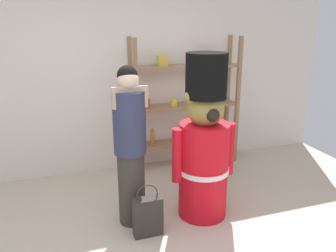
{
  "coord_description": "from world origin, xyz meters",
  "views": [
    {
      "loc": [
        -0.69,
        -2.28,
        1.97
      ],
      "look_at": [
        0.32,
        0.71,
        1.0
      ],
      "focal_mm": 36.57,
      "sensor_mm": 36.0,
      "label": 1
    }
  ],
  "objects_px": {
    "person_shopper": "(130,145)",
    "teddy_bear_guard": "(204,146)",
    "merchandise_shelf": "(186,103)",
    "shopping_bag": "(148,216)"
  },
  "relations": [
    {
      "from": "person_shopper",
      "to": "teddy_bear_guard",
      "type": "bearing_deg",
      "value": -7.58
    },
    {
      "from": "merchandise_shelf",
      "to": "shopping_bag",
      "type": "height_order",
      "value": "merchandise_shelf"
    },
    {
      "from": "teddy_bear_guard",
      "to": "shopping_bag",
      "type": "relative_size",
      "value": 3.2
    },
    {
      "from": "person_shopper",
      "to": "shopping_bag",
      "type": "bearing_deg",
      "value": -72.8
    },
    {
      "from": "merchandise_shelf",
      "to": "person_shopper",
      "type": "relative_size",
      "value": 1.12
    },
    {
      "from": "merchandise_shelf",
      "to": "teddy_bear_guard",
      "type": "bearing_deg",
      "value": -103.72
    },
    {
      "from": "person_shopper",
      "to": "shopping_bag",
      "type": "xyz_separation_m",
      "value": [
        0.09,
        -0.28,
        -0.63
      ]
    },
    {
      "from": "teddy_bear_guard",
      "to": "shopping_bag",
      "type": "height_order",
      "value": "teddy_bear_guard"
    },
    {
      "from": "person_shopper",
      "to": "shopping_bag",
      "type": "relative_size",
      "value": 3.01
    },
    {
      "from": "teddy_bear_guard",
      "to": "merchandise_shelf",
      "type": "bearing_deg",
      "value": 76.28
    }
  ]
}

